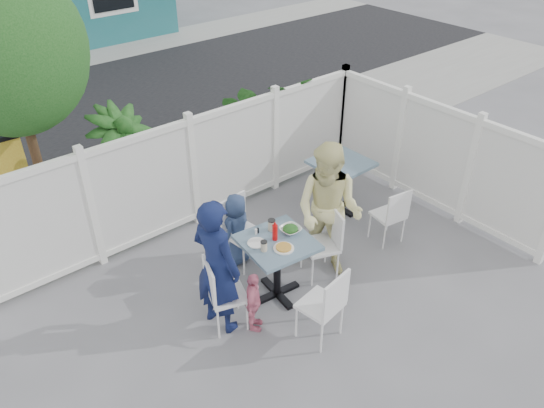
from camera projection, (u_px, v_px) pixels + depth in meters
ground at (305, 317)px, 6.06m from camera, size 80.00×80.00×0.00m
near_sidewalk at (145, 184)px, 8.50m from camera, size 24.00×2.60×0.01m
street at (58, 112)px, 10.88m from camera, size 24.00×5.00×0.01m
far_sidewalk at (10, 72)px, 12.87m from camera, size 24.00×1.60×0.01m
fence_back at (193, 174)px, 7.22m from camera, size 5.86×0.08×1.60m
fence_right at (432, 158)px, 7.61m from camera, size 0.08×3.66×1.60m
tree at (7, 51)px, 5.90m from camera, size 1.80×1.62×3.59m
potted_shrub_a at (124, 166)px, 7.28m from camera, size 1.17×1.17×1.68m
potted_shrub_b at (260, 124)px, 8.46m from camera, size 1.70×1.53×1.66m
main_table at (277, 254)px, 6.03m from camera, size 0.85×0.85×0.81m
spare_table at (341, 173)px, 7.59m from camera, size 0.76×0.76×0.79m
chair_left at (220, 290)px, 5.68m from camera, size 0.50×0.51×0.89m
chair_right at (326, 239)px, 6.43m from camera, size 0.52×0.53×0.91m
chair_back at (239, 226)px, 6.63m from camera, size 0.47×0.45×0.92m
chair_near at (327, 302)px, 5.50m from camera, size 0.48×0.46×0.92m
chair_spare at (392, 213)px, 6.97m from camera, size 0.43×0.42×0.84m
man at (217, 266)px, 5.55m from camera, size 0.51×0.67×1.63m
woman at (329, 211)px, 6.31m from camera, size 0.94×1.04×1.74m
boy at (237, 229)px, 6.66m from camera, size 0.56×0.46×0.98m
toddler at (253, 302)px, 5.72m from camera, size 0.45×0.44×0.76m
plate_main at (284, 248)px, 5.81m from camera, size 0.23×0.23×0.01m
plate_side at (257, 243)px, 5.89m from camera, size 0.21×0.21×0.01m
salad_bowl at (290, 230)px, 6.06m from camera, size 0.23×0.23×0.06m
coffee_cup_a at (264, 246)px, 5.76m from camera, size 0.07×0.07×0.11m
coffee_cup_b at (272, 225)px, 6.07m from camera, size 0.08×0.08×0.13m
ketchup_bottle at (275, 232)px, 5.90m from camera, size 0.06×0.06×0.20m
salt_shaker at (256, 232)px, 6.02m from camera, size 0.03×0.03×0.07m
pepper_shaker at (258, 231)px, 6.04m from camera, size 0.03×0.03×0.07m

